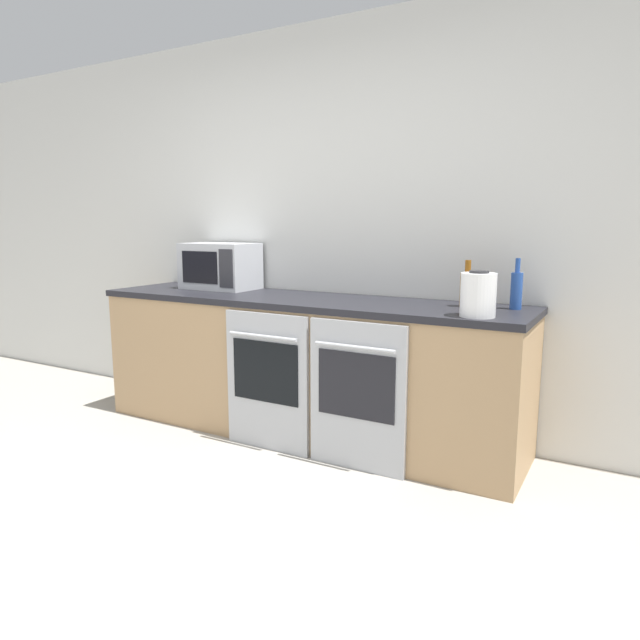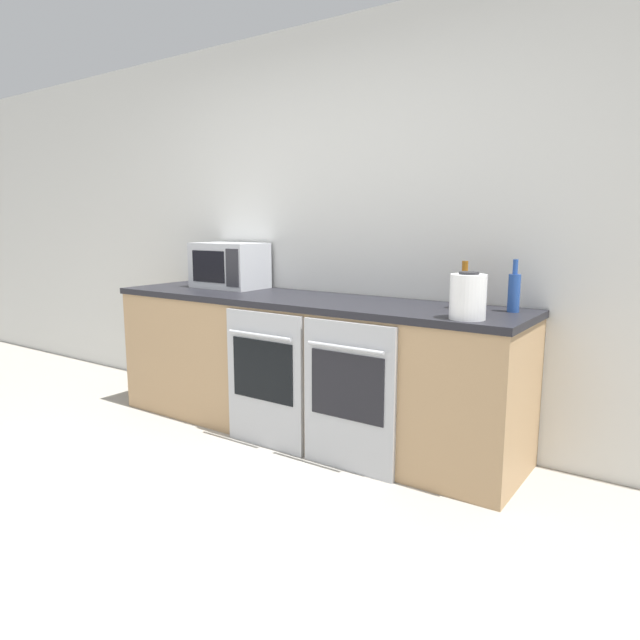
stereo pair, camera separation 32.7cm
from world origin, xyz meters
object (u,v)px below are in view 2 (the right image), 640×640
at_px(oven_left, 264,379).
at_px(bottle_amber, 464,290).
at_px(microwave, 229,265).
at_px(bottle_clear, 475,300).
at_px(oven_right, 348,396).
at_px(kettle, 468,296).
at_px(bottle_blue, 514,292).

xyz_separation_m(oven_left, bottle_amber, (1.04, 0.44, 0.56)).
relative_size(oven_left, microwave, 1.62).
distance_m(oven_left, bottle_clear, 1.31).
bearing_deg(bottle_amber, oven_left, -156.87).
relative_size(oven_right, kettle, 3.61).
bearing_deg(oven_right, bottle_amber, 44.54).
bearing_deg(bottle_clear, microwave, 174.48).
bearing_deg(bottle_blue, microwave, -179.73).
height_order(oven_right, bottle_amber, bottle_amber).
distance_m(oven_left, oven_right, 0.59).
distance_m(bottle_clear, bottle_blue, 0.24).
height_order(oven_right, bottle_clear, bottle_clear).
height_order(bottle_clear, kettle, kettle).
bearing_deg(microwave, bottle_blue, 0.27).
distance_m(oven_right, microwave, 1.52).
height_order(oven_left, bottle_clear, bottle_clear).
bearing_deg(bottle_blue, oven_left, -159.72).
relative_size(oven_right, bottle_clear, 4.52).
xyz_separation_m(microwave, bottle_amber, (1.75, -0.02, -0.06)).
distance_m(microwave, bottle_clear, 1.88).
bearing_deg(kettle, oven_right, -167.96).
relative_size(oven_left, bottle_clear, 4.52).
height_order(bottle_clear, bottle_blue, bottle_blue).
bearing_deg(bottle_blue, bottle_clear, -125.61).
distance_m(microwave, kettle, 1.93).
height_order(microwave, bottle_amber, microwave).
relative_size(microwave, bottle_amber, 1.97).
bearing_deg(bottle_amber, microwave, 179.19).
relative_size(oven_right, bottle_blue, 3.01).
xyz_separation_m(bottle_amber, bottle_blue, (0.26, 0.03, 0.01)).
distance_m(bottle_blue, kettle, 0.37).
bearing_deg(oven_right, microwave, 160.16).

